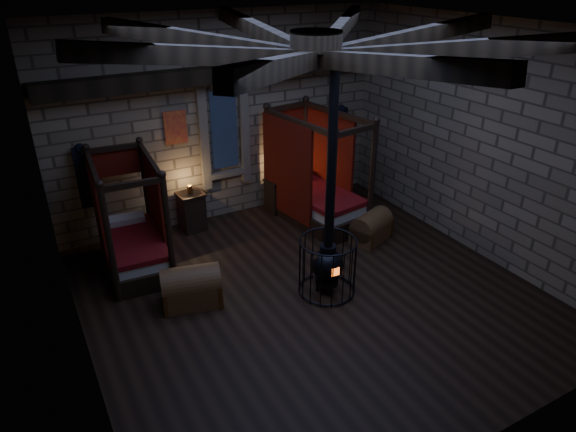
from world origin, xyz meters
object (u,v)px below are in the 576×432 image
stove (327,260)px  trunk_left (191,287)px  bed_left (133,241)px  trunk_right (371,228)px  bed_right (314,194)px

stove → trunk_left: bearing=161.9°
bed_left → trunk_right: size_ratio=2.12×
bed_right → stove: (-1.24, -2.44, 0.04)m
trunk_left → bed_right: bearing=40.1°
trunk_right → trunk_left: bearing=163.1°
bed_left → trunk_right: bed_left is taller
bed_right → trunk_left: bearing=-161.9°
bed_left → trunk_right: (4.32, -1.31, -0.23)m
bed_right → trunk_left: bed_right is taller
bed_right → trunk_left: (-3.33, -1.66, -0.26)m
bed_left → stove: bearing=-38.9°
trunk_left → trunk_right: trunk_left is taller
stove → trunk_right: bearing=33.9°
bed_right → trunk_right: (0.50, -1.36, -0.30)m
bed_left → trunk_right: 4.52m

